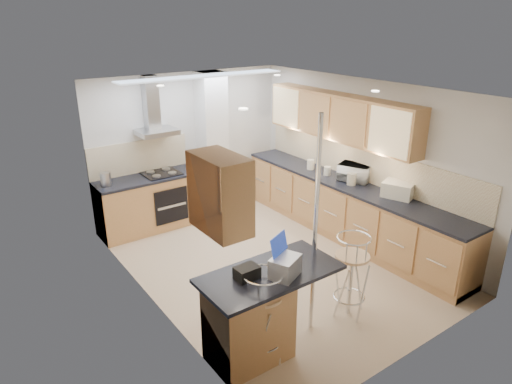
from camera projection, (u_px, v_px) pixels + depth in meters
ground at (271, 262)px, 6.68m from camera, size 4.80×4.80×0.00m
room_shell at (274, 151)px, 6.58m from camera, size 3.64×4.84×2.51m
right_counter at (345, 210)px, 7.33m from camera, size 0.63×4.40×0.92m
back_counter at (150, 203)px, 7.59m from camera, size 1.70×0.63×0.92m
peninsula at (270, 310)px, 4.80m from camera, size 1.47×0.72×0.94m
microwave at (355, 173)px, 7.21m from camera, size 0.49×0.57×0.27m
laptop at (285, 267)px, 4.53m from camera, size 0.37×0.33×0.21m
bag at (247, 273)px, 4.50m from camera, size 0.24×0.17×0.13m
bar_stool_near at (263, 317)px, 4.61m from camera, size 0.47×0.47×1.04m
bar_stool_end at (351, 276)px, 5.35m from camera, size 0.59×0.59×1.04m
jar_a at (311, 164)px, 7.77m from camera, size 0.16×0.16×0.17m
jar_b at (327, 171)px, 7.48m from camera, size 0.13×0.13×0.15m
jar_c at (352, 179)px, 7.05m from camera, size 0.17×0.17×0.19m
jar_d at (402, 193)px, 6.55m from camera, size 0.11×0.11×0.15m
bread_bin at (398, 189)px, 6.57m from camera, size 0.46×0.51×0.22m
kettle at (106, 179)px, 7.00m from camera, size 0.16×0.16×0.21m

